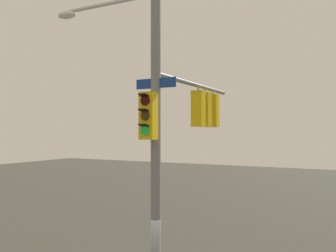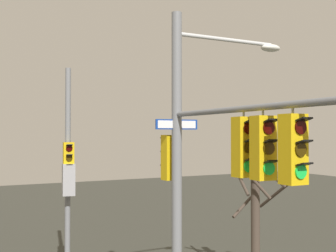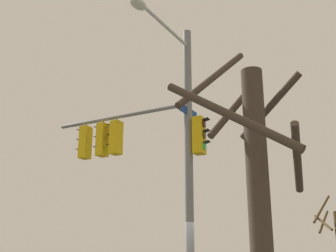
{
  "view_description": "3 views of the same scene",
  "coord_description": "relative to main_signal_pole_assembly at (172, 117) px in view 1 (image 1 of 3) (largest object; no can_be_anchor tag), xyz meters",
  "views": [
    {
      "loc": [
        -7.7,
        -4.42,
        4.59
      ],
      "look_at": [
        -0.0,
        -0.39,
        4.73
      ],
      "focal_mm": 38.57,
      "sensor_mm": 36.0,
      "label": 1
    },
    {
      "loc": [
        8.69,
        -4.91,
        5.53
      ],
      "look_at": [
        -0.51,
        -0.2,
        5.73
      ],
      "focal_mm": 45.35,
      "sensor_mm": 36.0,
      "label": 2
    },
    {
      "loc": [
        -5.76,
        11.36,
        1.36
      ],
      "look_at": [
        0.3,
        0.25,
        5.27
      ],
      "focal_mm": 48.27,
      "sensor_mm": 36.0,
      "label": 3
    }
  ],
  "objects": [
    {
      "name": "main_signal_pole_assembly",
      "position": [
        0.0,
        0.0,
        0.0
      ],
      "size": [
        5.59,
        3.71,
        8.44
      ],
      "rotation": [
        0.0,
        0.0,
        6.28
      ],
      "color": "slate",
      "rests_on": "ground"
    }
  ]
}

